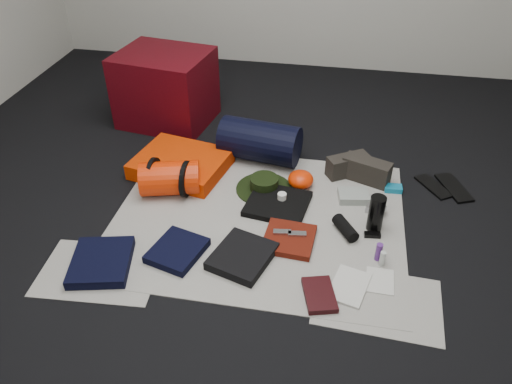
% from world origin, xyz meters
% --- Properties ---
extents(floor, '(4.50, 4.50, 0.02)m').
position_xyz_m(floor, '(0.00, 0.00, -0.01)').
color(floor, black).
rests_on(floor, ground).
extents(newspaper_mat, '(1.60, 1.30, 0.01)m').
position_xyz_m(newspaper_mat, '(0.00, 0.00, 0.00)').
color(newspaper_mat, '#B8B5AA').
rests_on(newspaper_mat, floor).
extents(newspaper_sheet_front_left, '(0.61, 0.44, 0.00)m').
position_xyz_m(newspaper_sheet_front_left, '(-0.70, -0.55, 0.00)').
color(newspaper_sheet_front_left, '#B8B5AA').
rests_on(newspaper_sheet_front_left, floor).
extents(newspaper_sheet_front_right, '(0.60, 0.43, 0.00)m').
position_xyz_m(newspaper_sheet_front_right, '(0.65, -0.50, 0.00)').
color(newspaper_sheet_front_right, '#B8B5AA').
rests_on(newspaper_sheet_front_right, floor).
extents(red_cabinet, '(0.69, 0.60, 0.52)m').
position_xyz_m(red_cabinet, '(-0.86, 1.01, 0.26)').
color(red_cabinet, '#49050C').
rests_on(red_cabinet, floor).
extents(sleeping_pad, '(0.62, 0.55, 0.10)m').
position_xyz_m(sleeping_pad, '(-0.56, 0.38, 0.06)').
color(sleeping_pad, red).
rests_on(sleeping_pad, newspaper_mat).
extents(stuff_sack, '(0.38, 0.28, 0.20)m').
position_xyz_m(stuff_sack, '(-0.56, 0.14, 0.11)').
color(stuff_sack, red).
rests_on(stuff_sack, newspaper_mat).
extents(sack_strap_left, '(0.02, 0.22, 0.22)m').
position_xyz_m(sack_strap_left, '(-0.66, 0.14, 0.11)').
color(sack_strap_left, black).
rests_on(sack_strap_left, newspaper_mat).
extents(sack_strap_right, '(0.03, 0.22, 0.22)m').
position_xyz_m(sack_strap_right, '(-0.46, 0.14, 0.11)').
color(sack_strap_right, black).
rests_on(sack_strap_right, newspaper_mat).
extents(navy_duffel, '(0.54, 0.34, 0.26)m').
position_xyz_m(navy_duffel, '(-0.10, 0.60, 0.14)').
color(navy_duffel, black).
rests_on(navy_duffel, newspaper_mat).
extents(boonie_brim, '(0.44, 0.44, 0.01)m').
position_xyz_m(boonie_brim, '(-0.01, 0.27, 0.01)').
color(boonie_brim, black).
rests_on(boonie_brim, newspaper_mat).
extents(boonie_crown, '(0.17, 0.17, 0.07)m').
position_xyz_m(boonie_crown, '(-0.01, 0.27, 0.05)').
color(boonie_crown, black).
rests_on(boonie_crown, boonie_brim).
extents(hiking_boot_left, '(0.27, 0.22, 0.13)m').
position_xyz_m(hiking_boot_left, '(0.47, 0.52, 0.07)').
color(hiking_boot_left, '#2A2621').
rests_on(hiking_boot_left, newspaper_mat).
extents(hiking_boot_right, '(0.31, 0.20, 0.14)m').
position_xyz_m(hiking_boot_right, '(0.59, 0.48, 0.08)').
color(hiking_boot_right, '#2A2621').
rests_on(hiking_boot_right, newspaper_mat).
extents(flip_flop_left, '(0.22, 0.26, 0.01)m').
position_xyz_m(flip_flop_left, '(1.00, 0.48, 0.01)').
color(flip_flop_left, black).
rests_on(flip_flop_left, floor).
extents(flip_flop_right, '(0.21, 0.31, 0.02)m').
position_xyz_m(flip_flop_right, '(1.12, 0.49, 0.01)').
color(flip_flop_right, black).
rests_on(flip_flop_right, floor).
extents(trousers_navy_a, '(0.35, 0.38, 0.05)m').
position_xyz_m(trousers_navy_a, '(-0.70, -0.52, 0.03)').
color(trousers_navy_a, black).
rests_on(trousers_navy_a, newspaper_mat).
extents(trousers_navy_b, '(0.30, 0.33, 0.04)m').
position_xyz_m(trousers_navy_b, '(-0.36, -0.36, 0.03)').
color(trousers_navy_b, black).
rests_on(trousers_navy_b, newspaper_mat).
extents(trousers_charcoal, '(0.35, 0.37, 0.05)m').
position_xyz_m(trousers_charcoal, '(-0.02, -0.35, 0.03)').
color(trousers_charcoal, black).
rests_on(trousers_charcoal, newspaper_mat).
extents(black_tshirt, '(0.38, 0.36, 0.03)m').
position_xyz_m(black_tshirt, '(0.09, 0.12, 0.02)').
color(black_tshirt, black).
rests_on(black_tshirt, newspaper_mat).
extents(red_shirt, '(0.28, 0.28, 0.03)m').
position_xyz_m(red_shirt, '(0.19, -0.17, 0.02)').
color(red_shirt, '#541309').
rests_on(red_shirt, newspaper_mat).
extents(orange_stuff_sack, '(0.20, 0.20, 0.10)m').
position_xyz_m(orange_stuff_sack, '(0.20, 0.34, 0.06)').
color(orange_stuff_sack, red).
rests_on(orange_stuff_sack, newspaper_mat).
extents(first_aid_pouch, '(0.19, 0.16, 0.04)m').
position_xyz_m(first_aid_pouch, '(0.52, 0.27, 0.03)').
color(first_aid_pouch, gray).
rests_on(first_aid_pouch, newspaper_mat).
extents(water_bottle, '(0.11, 0.11, 0.21)m').
position_xyz_m(water_bottle, '(0.63, 0.02, 0.11)').
color(water_bottle, black).
rests_on(water_bottle, newspaper_mat).
extents(speaker, '(0.15, 0.18, 0.07)m').
position_xyz_m(speaker, '(0.48, -0.05, 0.04)').
color(speaker, black).
rests_on(speaker, newspaper_mat).
extents(compact_camera, '(0.12, 0.09, 0.04)m').
position_xyz_m(compact_camera, '(0.65, 0.16, 0.03)').
color(compact_camera, '#9D9EA2').
rests_on(compact_camera, newspaper_mat).
extents(cyan_case, '(0.11, 0.07, 0.03)m').
position_xyz_m(cyan_case, '(0.75, 0.40, 0.02)').
color(cyan_case, '#0F6F94').
rests_on(cyan_case, newspaper_mat).
extents(toiletry_purple, '(0.04, 0.04, 0.10)m').
position_xyz_m(toiletry_purple, '(0.65, -0.22, 0.06)').
color(toiletry_purple, '#512476').
rests_on(toiletry_purple, newspaper_mat).
extents(toiletry_clear, '(0.03, 0.03, 0.08)m').
position_xyz_m(toiletry_clear, '(0.67, -0.26, 0.05)').
color(toiletry_clear, '#B4B9B4').
rests_on(toiletry_clear, newspaper_mat).
extents(paperback_book, '(0.19, 0.24, 0.03)m').
position_xyz_m(paperback_book, '(0.38, -0.52, 0.02)').
color(paperback_book, black).
rests_on(paperback_book, newspaper_mat).
extents(map_booklet, '(0.22, 0.27, 0.01)m').
position_xyz_m(map_booklet, '(0.52, -0.44, 0.01)').
color(map_booklet, beige).
rests_on(map_booklet, newspaper_mat).
extents(map_printout, '(0.14, 0.17, 0.01)m').
position_xyz_m(map_printout, '(0.66, -0.37, 0.01)').
color(map_printout, beige).
rests_on(map_printout, newspaper_mat).
extents(sunglasses, '(0.09, 0.04, 0.02)m').
position_xyz_m(sunglasses, '(0.63, -0.05, 0.02)').
color(sunglasses, black).
rests_on(sunglasses, newspaper_mat).
extents(key_cluster, '(0.09, 0.09, 0.01)m').
position_xyz_m(key_cluster, '(-0.61, -0.60, 0.01)').
color(key_cluster, '#9D9EA2').
rests_on(key_cluster, newspaper_mat).
extents(tape_roll, '(0.05, 0.05, 0.04)m').
position_xyz_m(tape_roll, '(0.11, 0.15, 0.06)').
color(tape_roll, silver).
rests_on(tape_roll, black_tshirt).
extents(energy_bar_a, '(0.10, 0.05, 0.01)m').
position_xyz_m(energy_bar_a, '(0.15, -0.15, 0.05)').
color(energy_bar_a, '#9D9EA2').
rests_on(energy_bar_a, red_shirt).
extents(energy_bar_b, '(0.10, 0.05, 0.01)m').
position_xyz_m(energy_bar_b, '(0.23, -0.15, 0.05)').
color(energy_bar_b, '#9D9EA2').
rests_on(energy_bar_b, red_shirt).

